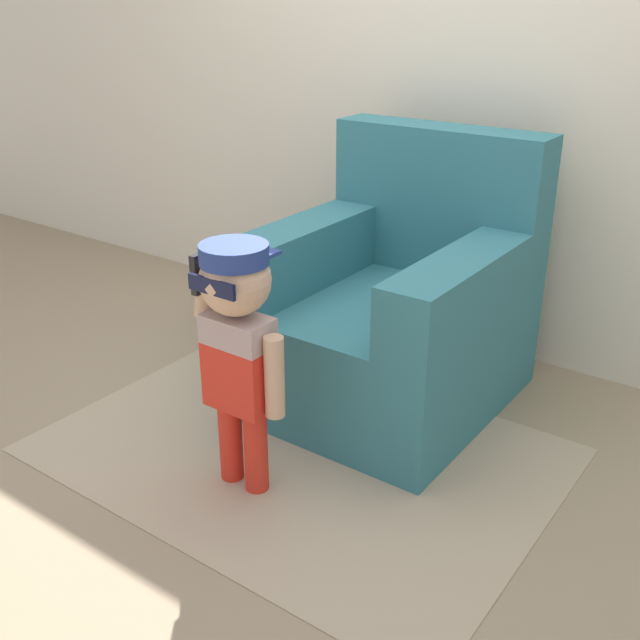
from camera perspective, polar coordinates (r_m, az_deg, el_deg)
The scene contains 6 objects.
ground_plane at distance 3.12m, azimuth 1.28°, elevation -6.18°, with size 10.00×10.00×0.00m, color #998466.
wall_back at distance 3.47m, azimuth 10.16°, elevation 19.14°, with size 10.00×0.05×2.60m.
armchair at distance 3.05m, azimuth 5.55°, elevation 0.73°, with size 0.92×1.02×1.06m.
person_child at distance 2.37m, azimuth -6.26°, elevation -0.86°, with size 0.35×0.26×0.86m.
side_table at distance 3.66m, azimuth -4.10°, elevation 2.73°, with size 0.43×0.43×0.41m.
rug at distance 2.81m, azimuth -1.55°, elevation -9.84°, with size 1.80×1.29×0.01m.
Camera 1 is at (1.53, -2.23, 1.56)m, focal length 42.00 mm.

